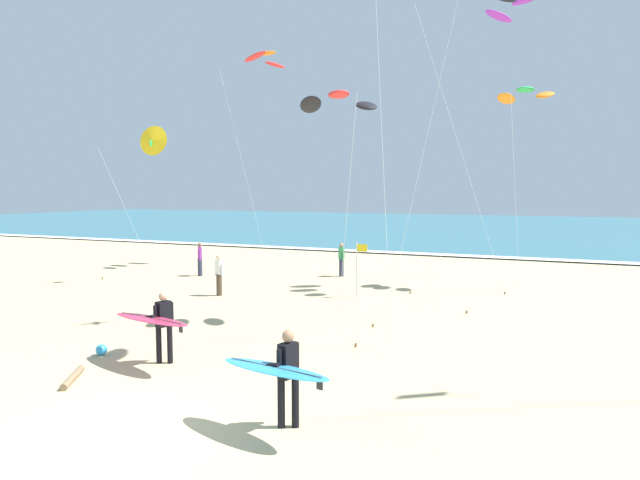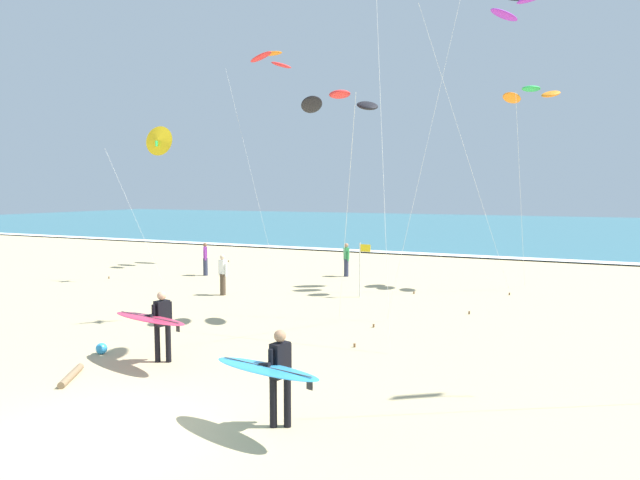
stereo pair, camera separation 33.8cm
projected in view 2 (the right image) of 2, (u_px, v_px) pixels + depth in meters
ground_plane at (98, 434)px, 9.29m from camera, size 160.00×160.00×0.00m
ocean_water at (503, 227)px, 61.42m from camera, size 160.00×60.00×0.08m
shoreline_foam at (447, 255)px, 34.54m from camera, size 160.00×1.27×0.01m
surfer_lead at (155, 320)px, 12.94m from camera, size 2.64×1.20×1.71m
surfer_trailing at (273, 370)px, 9.33m from camera, size 2.34×1.16×1.71m
kite_delta_golden_near at (158, 141)px, 24.35m from camera, size 3.48×0.69×6.92m
kite_arc_emerald_mid at (531, 94)px, 22.51m from camera, size 2.40×2.69×8.29m
kite_arc_amber_far at (271, 59)px, 29.40m from camera, size 3.66×2.63×11.41m
kite_arc_scarlet_high at (340, 102)px, 16.62m from camera, size 2.75×3.50×7.04m
kite_arc_charcoal_low at (517, 4)px, 21.67m from camera, size 4.59×3.84×11.70m
bystander_white_top at (223, 274)px, 21.57m from camera, size 0.48×0.27×1.59m
bystander_green_top at (346, 259)px, 26.27m from camera, size 0.38×0.37×1.59m
bystander_purple_top at (205, 259)px, 26.58m from camera, size 0.34×0.41×1.59m
lifeguard_flag at (361, 264)px, 21.08m from camera, size 0.45×0.05×2.10m
beach_ball at (102, 348)px, 13.82m from camera, size 0.28×0.28×0.28m
driftwood_log at (71, 376)px, 11.98m from camera, size 0.78×1.16×0.15m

